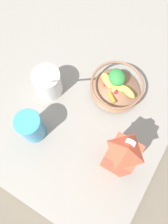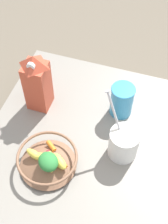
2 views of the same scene
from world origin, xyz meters
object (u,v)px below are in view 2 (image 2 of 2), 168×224
Objects in this scene: drinking_cup at (122,100)px; fruit_bowl at (48,160)px; milk_carton at (37,82)px; yogurt_tub at (124,142)px.

fruit_bowl is at bearing -120.14° from drinking_cup.
milk_carton is 0.39m from yogurt_tub.
fruit_bowl is at bearing -61.73° from milk_carton.
milk_carton is 1.00× the size of yogurt_tub.
milk_carton reaches higher than drinking_cup.
milk_carton reaches higher than fruit_bowl.
drinking_cup is (0.31, 0.06, -0.06)m from milk_carton.
fruit_bowl is 0.36m from drinking_cup.
yogurt_tub is (0.23, 0.13, 0.02)m from fruit_bowl.
yogurt_tub is 0.18m from drinking_cup.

